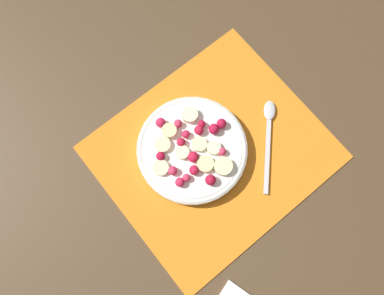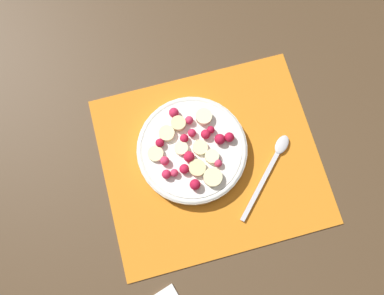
% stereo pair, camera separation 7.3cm
% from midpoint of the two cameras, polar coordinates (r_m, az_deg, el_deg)
% --- Properties ---
extents(ground_plane, '(3.00, 3.00, 0.00)m').
position_cam_midpoint_polar(ground_plane, '(0.77, 5.56, -2.54)').
color(ground_plane, '#4C3823').
extents(placemat, '(0.44, 0.38, 0.01)m').
position_cam_midpoint_polar(placemat, '(0.77, 5.58, -2.50)').
color(placemat, orange).
rests_on(placemat, ground_plane).
extents(fruit_bowl, '(0.22, 0.22, 0.05)m').
position_cam_midpoint_polar(fruit_bowl, '(0.75, 2.75, -0.87)').
color(fruit_bowl, silver).
rests_on(fruit_bowl, placemat).
extents(spoon, '(0.15, 0.15, 0.01)m').
position_cam_midpoint_polar(spoon, '(0.78, 14.87, -2.55)').
color(spoon, silver).
rests_on(spoon, placemat).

